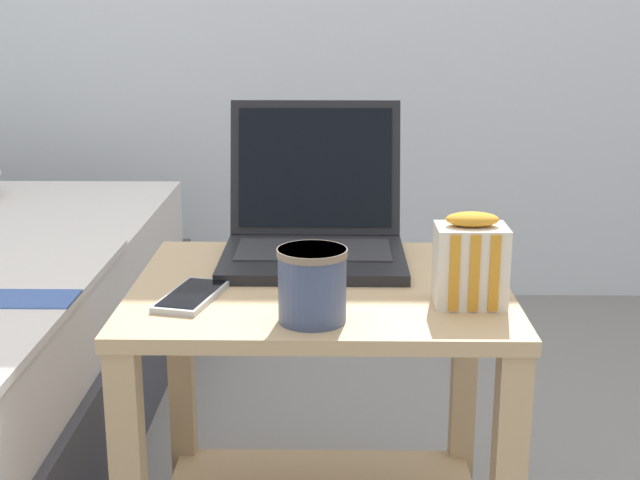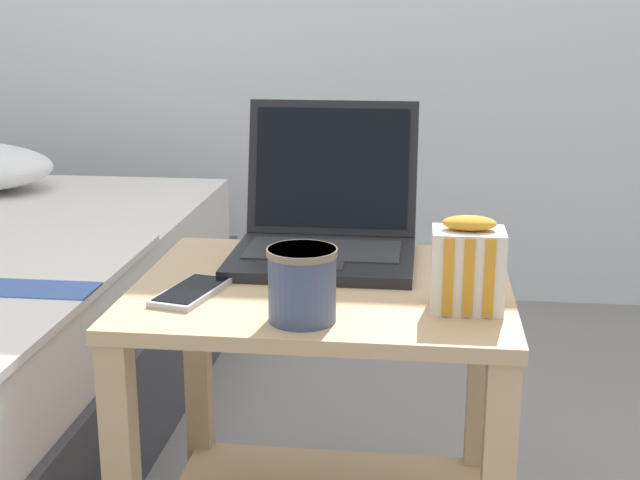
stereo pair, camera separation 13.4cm
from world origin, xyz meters
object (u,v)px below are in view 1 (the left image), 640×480
Objects in this scene: cell_phone at (192,296)px; laptop at (314,227)px; mug_front_left at (312,281)px; snack_bag at (470,262)px.

laptop is at bearing 53.15° from cell_phone.
mug_front_left reaches higher than cell_phone.
cell_phone is at bearing -126.85° from laptop.
mug_front_left is at bearing -25.52° from cell_phone.
cell_phone is at bearing 177.64° from snack_bag.
snack_bag is 0.85× the size of cell_phone.
mug_front_left is (0.00, -0.32, 0.01)m from laptop.
laptop reaches higher than mug_front_left.
mug_front_left is at bearing -89.14° from laptop.
cell_phone is (-0.18, -0.23, -0.05)m from laptop.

